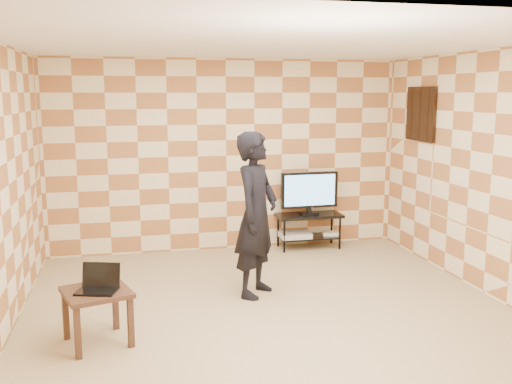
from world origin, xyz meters
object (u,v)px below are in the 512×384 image
tv_stand (309,223)px  tv (309,191)px  side_table (97,300)px  person (256,215)px

tv_stand → tv: tv is taller
side_table → tv_stand: bearing=43.0°
tv_stand → side_table: size_ratio=1.37×
tv_stand → person: (-1.17, -1.72, 0.55)m
tv_stand → person: person is taller
tv_stand → tv: (-0.00, -0.00, 0.48)m
side_table → person: person is taller
tv_stand → tv: size_ratio=1.11×
tv → side_table: (-2.84, -2.65, -0.43)m
tv → person: (-1.17, -1.72, 0.07)m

